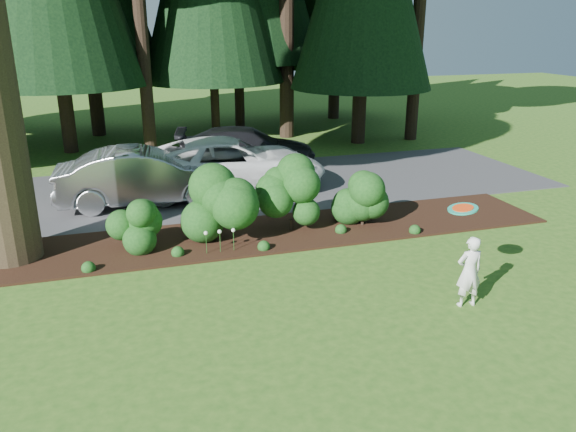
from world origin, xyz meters
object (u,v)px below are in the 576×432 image
(child, at_px, (469,272))
(frisbee, at_px, (463,209))
(car_white_suv, at_px, (230,164))
(car_dark_suv, at_px, (247,148))
(car_silver_wagon, at_px, (145,177))

(child, xyz_separation_m, frisbee, (-0.14, 0.17, 1.13))
(car_white_suv, distance_m, car_dark_suv, 2.86)
(car_dark_suv, distance_m, child, 11.10)
(car_silver_wagon, relative_size, car_dark_suv, 0.99)
(car_dark_suv, xyz_separation_m, frisbee, (1.31, -10.83, 1.06))
(car_white_suv, relative_size, child, 4.32)
(car_silver_wagon, xyz_separation_m, car_white_suv, (2.49, 0.65, 0.01))
(car_white_suv, xyz_separation_m, child, (2.57, -8.37, -0.16))
(frisbee, bearing_deg, car_silver_wagon, 123.09)
(car_white_suv, xyz_separation_m, car_dark_suv, (1.12, 2.63, -0.10))
(car_silver_wagon, xyz_separation_m, car_dark_suv, (3.61, 3.28, -0.09))
(car_white_suv, relative_size, car_dark_suv, 1.19)
(child, bearing_deg, car_white_suv, -69.82)
(car_silver_wagon, distance_m, child, 9.23)
(car_dark_suv, bearing_deg, child, -161.91)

